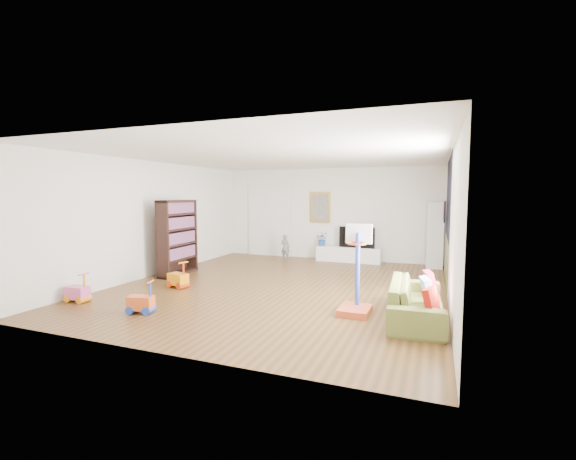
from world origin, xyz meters
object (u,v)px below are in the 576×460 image
at_px(bookshelf, 178,237).
at_px(basketball_hoop, 355,269).
at_px(media_console, 349,254).
at_px(sofa, 416,300).

height_order(bookshelf, basketball_hoop, bookshelf).
height_order(media_console, sofa, sofa).
bearing_deg(basketball_hoop, bookshelf, 162.13).
relative_size(bookshelf, basketball_hoop, 1.24).
distance_m(bookshelf, basketball_hoop, 4.85).
distance_m(media_console, bookshelf, 4.80).
bearing_deg(basketball_hoop, sofa, 6.99).
bearing_deg(sofa, basketball_hoop, 93.26).
relative_size(sofa, basketball_hoop, 1.38).
bearing_deg(media_console, basketball_hoop, -76.21).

